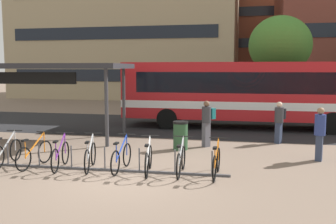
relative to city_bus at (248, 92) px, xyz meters
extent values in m
plane|color=#7A6656|center=(-3.18, -9.47, -1.78)|extent=(200.00, 200.00, 0.00)
cube|color=#232326|center=(-3.18, 0.00, -1.77)|extent=(80.00, 7.20, 0.01)
cube|color=red|center=(-0.06, 0.00, 0.07)|extent=(12.02, 2.65, 2.70)
cube|color=white|center=(-0.06, 0.00, -0.58)|extent=(12.04, 2.67, 0.36)
cube|color=black|center=(-0.37, 1.24, 0.48)|extent=(9.84, 0.15, 0.97)
cube|color=black|center=(-0.35, -1.25, 0.48)|extent=(9.84, 0.15, 0.97)
cylinder|color=black|center=(3.65, 1.19, -1.28)|extent=(1.00, 0.31, 1.00)
cylinder|color=black|center=(3.67, -1.12, -1.28)|extent=(1.00, 0.31, 1.00)
cylinder|color=black|center=(-3.79, 1.12, -1.28)|extent=(1.00, 0.31, 1.00)
cylinder|color=black|center=(-3.77, -1.19, -1.28)|extent=(1.00, 0.31, 1.00)
cube|color=#47474C|center=(-3.97, -8.81, -1.75)|extent=(7.12, 0.30, 0.06)
cylinder|color=#47474C|center=(-7.02, -8.91, -1.43)|extent=(0.04, 0.04, 0.70)
cylinder|color=#47474C|center=(-6.00, -8.88, -1.43)|extent=(0.04, 0.04, 0.70)
cylinder|color=#47474C|center=(-4.98, -8.85, -1.43)|extent=(0.04, 0.04, 0.70)
cylinder|color=#47474C|center=(-3.97, -8.81, -1.43)|extent=(0.04, 0.04, 0.70)
cylinder|color=#47474C|center=(-2.95, -8.78, -1.43)|extent=(0.04, 0.04, 0.70)
cylinder|color=#47474C|center=(-1.93, -8.75, -1.43)|extent=(0.04, 0.04, 0.70)
cylinder|color=#47474C|center=(-0.91, -8.72, -1.43)|extent=(0.04, 0.04, 0.70)
torus|color=black|center=(-7.16, -8.30, -1.42)|extent=(0.11, 0.71, 0.70)
cube|color=#B7BABF|center=(-7.11, -8.79, -1.11)|extent=(0.12, 0.92, 0.58)
cylinder|color=#B7BABF|center=(-7.15, -8.32, -1.11)|extent=(0.03, 0.03, 0.65)
cylinder|color=black|center=(-7.15, -8.32, -0.80)|extent=(0.52, 0.08, 0.03)
torus|color=black|center=(-6.11, -8.34, -1.42)|extent=(0.11, 0.71, 0.70)
torus|color=black|center=(-6.21, -9.36, -1.42)|extent=(0.11, 0.71, 0.70)
cube|color=orange|center=(-6.16, -8.83, -1.11)|extent=(0.12, 0.92, 0.58)
cylinder|color=orange|center=(-6.20, -9.26, -1.16)|extent=(0.03, 0.03, 0.55)
cube|color=black|center=(-6.20, -9.26, -0.90)|extent=(0.12, 0.23, 0.05)
cylinder|color=orange|center=(-6.11, -8.36, -1.11)|extent=(0.03, 0.03, 0.65)
cylinder|color=black|center=(-6.11, -8.36, -0.80)|extent=(0.52, 0.07, 0.03)
torus|color=black|center=(-5.42, -8.36, -1.42)|extent=(0.18, 0.70, 0.70)
torus|color=black|center=(-5.22, -9.36, -1.42)|extent=(0.18, 0.70, 0.70)
cube|color=#702893|center=(-5.33, -8.84, -1.11)|extent=(0.21, 0.91, 0.58)
cylinder|color=#702893|center=(-5.24, -9.26, -1.16)|extent=(0.04, 0.04, 0.55)
cube|color=black|center=(-5.24, -9.26, -0.90)|extent=(0.14, 0.24, 0.05)
cylinder|color=#702893|center=(-5.42, -8.38, -1.11)|extent=(0.04, 0.04, 0.65)
cylinder|color=black|center=(-5.42, -8.38, -0.80)|extent=(0.52, 0.13, 0.03)
torus|color=black|center=(-4.55, -8.27, -1.42)|extent=(0.20, 0.70, 0.70)
torus|color=black|center=(-4.31, -9.26, -1.42)|extent=(0.20, 0.70, 0.70)
cube|color=#B7BABF|center=(-4.44, -8.74, -1.11)|extent=(0.24, 0.90, 0.58)
cylinder|color=#B7BABF|center=(-4.34, -9.16, -1.16)|extent=(0.04, 0.04, 0.55)
cube|color=black|center=(-4.34, -9.16, -0.90)|extent=(0.15, 0.24, 0.05)
cylinder|color=#B7BABF|center=(-4.54, -8.28, -1.11)|extent=(0.04, 0.04, 0.65)
cylinder|color=black|center=(-4.54, -8.28, -0.80)|extent=(0.51, 0.15, 0.03)
torus|color=black|center=(-3.50, -8.21, -1.42)|extent=(0.05, 0.70, 0.70)
torus|color=black|center=(-3.50, -9.23, -1.42)|extent=(0.05, 0.70, 0.70)
cube|color=#1E3DB2|center=(-3.50, -8.70, -1.11)|extent=(0.03, 0.92, 0.58)
cylinder|color=#1E3DB2|center=(-3.50, -9.13, -1.16)|extent=(0.03, 0.03, 0.55)
cube|color=black|center=(-3.50, -9.13, -0.90)|extent=(0.10, 0.22, 0.05)
cylinder|color=#1E3DB2|center=(-3.50, -8.23, -1.11)|extent=(0.03, 0.03, 0.65)
cylinder|color=black|center=(-3.50, -8.23, -0.80)|extent=(0.52, 0.03, 0.03)
torus|color=black|center=(-2.76, -8.31, -1.42)|extent=(0.16, 0.70, 0.70)
torus|color=black|center=(-2.59, -9.32, -1.42)|extent=(0.16, 0.70, 0.70)
cube|color=silver|center=(-2.68, -8.79, -1.11)|extent=(0.18, 0.91, 0.58)
cylinder|color=silver|center=(-2.61, -9.22, -1.16)|extent=(0.03, 0.03, 0.55)
cube|color=black|center=(-2.61, -9.22, -0.90)|extent=(0.13, 0.23, 0.05)
cylinder|color=silver|center=(-2.75, -8.33, -1.11)|extent=(0.04, 0.04, 0.65)
cylinder|color=black|center=(-2.75, -8.33, -0.80)|extent=(0.52, 0.11, 0.03)
torus|color=black|center=(-1.79, -8.21, -1.42)|extent=(0.07, 0.71, 0.70)
torus|color=black|center=(-1.75, -9.23, -1.42)|extent=(0.07, 0.71, 0.70)
cube|color=#B7BABF|center=(-1.77, -8.70, -1.11)|extent=(0.07, 0.92, 0.58)
cylinder|color=#B7BABF|center=(-1.75, -9.13, -1.16)|extent=(0.03, 0.03, 0.55)
cube|color=black|center=(-1.75, -9.13, -0.90)|extent=(0.11, 0.22, 0.05)
cylinder|color=#B7BABF|center=(-1.79, -8.23, -1.11)|extent=(0.03, 0.03, 0.65)
cylinder|color=black|center=(-1.79, -8.23, -0.80)|extent=(0.52, 0.05, 0.03)
torus|color=black|center=(-0.78, -8.25, -1.42)|extent=(0.06, 0.70, 0.70)
torus|color=black|center=(-0.80, -9.27, -1.42)|extent=(0.06, 0.70, 0.70)
cube|color=orange|center=(-0.79, -8.74, -1.11)|extent=(0.05, 0.92, 0.58)
cylinder|color=orange|center=(-0.80, -9.17, -1.16)|extent=(0.03, 0.03, 0.55)
cube|color=black|center=(-0.80, -9.17, -0.90)|extent=(0.10, 0.22, 0.05)
cylinder|color=orange|center=(-0.78, -8.27, -1.11)|extent=(0.03, 0.03, 0.65)
cylinder|color=black|center=(-0.78, -8.27, -0.80)|extent=(0.52, 0.04, 0.03)
cylinder|color=#38383D|center=(-5.13, -5.62, -0.32)|extent=(0.15, 0.15, 2.90)
cylinder|color=#38383D|center=(-5.30, -3.11, -0.32)|extent=(0.15, 0.15, 2.90)
cube|color=#28282D|center=(-8.25, -4.57, 1.23)|extent=(7.09, 3.77, 0.20)
cube|color=black|center=(-8.15, -5.98, 0.78)|extent=(3.89, 0.34, 0.44)
cube|color=#2D3851|center=(2.24, -6.29, -1.36)|extent=(0.26, 0.30, 0.82)
cylinder|color=navy|center=(2.24, -6.29, -0.62)|extent=(0.42, 0.42, 0.66)
sphere|color=#936B4C|center=(2.24, -6.29, -0.18)|extent=(0.22, 0.22, 0.22)
cube|color=#56602D|center=(2.31, -6.04, -0.59)|extent=(0.32, 0.25, 0.40)
cube|color=#565660|center=(-1.50, -4.88, -1.32)|extent=(0.32, 0.33, 0.91)
cylinder|color=#333338|center=(-1.50, -4.88, -0.57)|extent=(0.48, 0.48, 0.60)
sphere|color=brown|center=(-1.50, -4.88, -0.16)|extent=(0.22, 0.22, 0.22)
cube|color=#197075|center=(-1.32, -4.69, -0.54)|extent=(0.33, 0.32, 0.40)
cube|color=#2D3851|center=(1.19, -3.66, -1.37)|extent=(0.30, 0.32, 0.82)
cylinder|color=#333338|center=(1.19, -3.66, -0.66)|extent=(0.46, 0.46, 0.59)
sphere|color=beige|center=(1.19, -3.66, -0.25)|extent=(0.22, 0.22, 0.22)
cube|color=black|center=(1.31, -3.43, -0.63)|extent=(0.33, 0.29, 0.40)
cylinder|color=#284C2D|center=(-2.34, -5.58, -1.30)|extent=(0.52, 0.52, 0.95)
cylinder|color=black|center=(-2.34, -5.58, -0.79)|extent=(0.55, 0.55, 0.08)
cylinder|color=brown|center=(1.77, 4.81, -0.37)|extent=(0.32, 0.32, 2.82)
ellipsoid|color=#427A2D|center=(1.77, 4.81, 2.50)|extent=(3.67, 3.67, 3.43)
cube|color=tan|center=(-12.05, 19.93, 7.60)|extent=(21.56, 12.75, 18.75)
cube|color=black|center=(-12.05, 13.52, 0.47)|extent=(18.97, 0.06, 1.10)
cube|color=black|center=(-12.05, 13.52, 4.22)|extent=(18.97, 0.06, 1.10)
cube|color=brown|center=(-0.55, 34.25, 5.57)|extent=(18.60, 12.66, 14.69)
cube|color=black|center=(-0.55, 27.89, 0.43)|extent=(16.37, 0.06, 1.10)
cube|color=black|center=(-0.55, 27.89, 4.10)|extent=(16.37, 0.06, 1.10)
cube|color=black|center=(-0.55, 27.89, 7.77)|extent=(16.37, 0.06, 1.10)
camera|label=1|loc=(0.01, -18.80, 1.17)|focal=40.52mm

